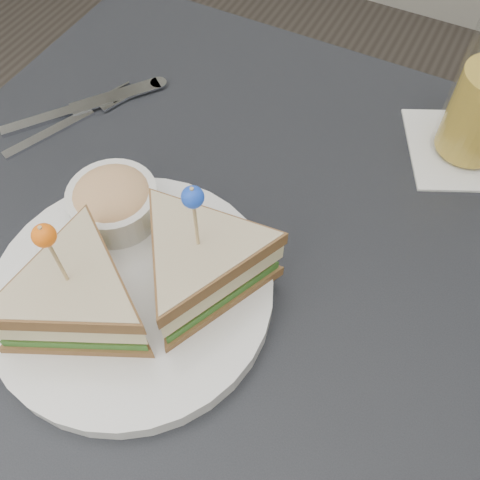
% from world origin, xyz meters
% --- Properties ---
extents(ground_plane, '(3.50, 3.50, 0.00)m').
position_xyz_m(ground_plane, '(0.00, 0.00, 0.00)').
color(ground_plane, '#3F3833').
extents(table, '(0.80, 0.80, 0.75)m').
position_xyz_m(table, '(0.00, 0.00, 0.67)').
color(table, black).
rests_on(table, ground).
extents(plate_meal, '(0.32, 0.30, 0.16)m').
position_xyz_m(plate_meal, '(-0.06, -0.07, 0.79)').
color(plate_meal, white).
rests_on(plate_meal, table).
extents(cutlery_fork, '(0.09, 0.18, 0.01)m').
position_xyz_m(cutlery_fork, '(-0.27, 0.11, 0.75)').
color(cutlery_fork, silver).
rests_on(cutlery_fork, table).
extents(cutlery_knife, '(0.15, 0.19, 0.01)m').
position_xyz_m(cutlery_knife, '(-0.28, 0.12, 0.75)').
color(cutlery_knife, silver).
rests_on(cutlery_knife, table).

